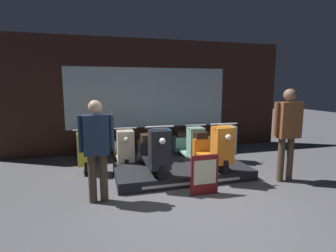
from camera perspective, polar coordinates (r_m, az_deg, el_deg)
name	(u,v)px	position (r m, az deg, el deg)	size (l,w,h in m)	color
ground_plane	(202,211)	(4.22, 7.37, -17.97)	(30.00, 30.00, 0.00)	#4C4C51
shop_wall_back	(149,96)	(7.63, -4.21, 6.53)	(8.38, 0.09, 3.20)	#331E19
display_platform	(182,171)	(5.62, 3.04, -9.81)	(2.77, 1.35, 0.21)	black
scooter_display_left	(153,151)	(5.28, -3.24, -5.43)	(0.52, 1.63, 0.98)	black
scooter_display_right	(210,147)	(5.67, 9.22, -4.55)	(0.52, 1.63, 0.98)	black
scooter_backrow_0	(87,150)	(6.48, -17.14, -5.03)	(0.52, 1.63, 0.98)	black
scooter_backrow_1	(123,148)	(6.51, -9.72, -4.71)	(0.52, 1.63, 0.98)	black
scooter_backrow_2	(157,146)	(6.64, -2.49, -4.33)	(0.52, 1.63, 0.98)	black
scooter_backrow_3	(188,144)	(6.87, 4.36, -3.89)	(0.52, 1.63, 0.98)	black
scooter_backrow_4	(217,142)	(7.19, 10.66, -3.45)	(0.52, 1.63, 0.98)	black
person_left_browsing	(97,144)	(4.34, -15.28, -3.76)	(0.56, 0.22, 1.67)	#473828
person_right_browsing	(288,126)	(5.63, 24.61, -0.06)	(0.62, 0.26, 1.84)	#473828
price_sign_board	(205,175)	(4.67, 7.96, -10.44)	(0.50, 0.04, 0.72)	maroon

